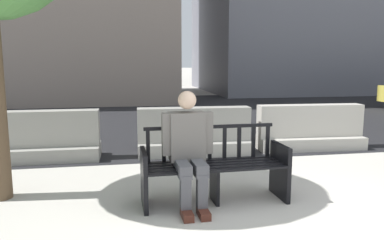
% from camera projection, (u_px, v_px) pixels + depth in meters
% --- Properties ---
extents(ground_plane, '(200.00, 200.00, 0.00)m').
position_uv_depth(ground_plane, '(307.00, 228.00, 3.72)').
color(ground_plane, '#B7B2A8').
extents(street_asphalt, '(120.00, 12.00, 0.01)m').
position_uv_depth(street_asphalt, '(180.00, 112.00, 12.18)').
color(street_asphalt, black).
rests_on(street_asphalt, ground).
extents(street_bench, '(1.70, 0.57, 0.88)m').
position_uv_depth(street_bench, '(214.00, 169.00, 4.38)').
color(street_bench, black).
rests_on(street_bench, ground).
extents(seated_person, '(0.58, 0.73, 1.31)m').
position_uv_depth(seated_person, '(189.00, 147.00, 4.22)').
color(seated_person, '#66605B').
rests_on(seated_person, ground).
extents(jersey_barrier_centre, '(2.02, 0.75, 0.84)m').
position_uv_depth(jersey_barrier_centre, '(194.00, 135.00, 6.67)').
color(jersey_barrier_centre, gray).
rests_on(jersey_barrier_centre, ground).
extents(jersey_barrier_left, '(2.00, 0.69, 0.84)m').
position_uv_depth(jersey_barrier_left, '(38.00, 141.00, 6.22)').
color(jersey_barrier_left, gray).
rests_on(jersey_barrier_left, ground).
extents(jersey_barrier_right, '(2.03, 0.77, 0.84)m').
position_uv_depth(jersey_barrier_right, '(309.00, 131.00, 7.10)').
color(jersey_barrier_right, '#ADA89E').
rests_on(jersey_barrier_right, ground).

